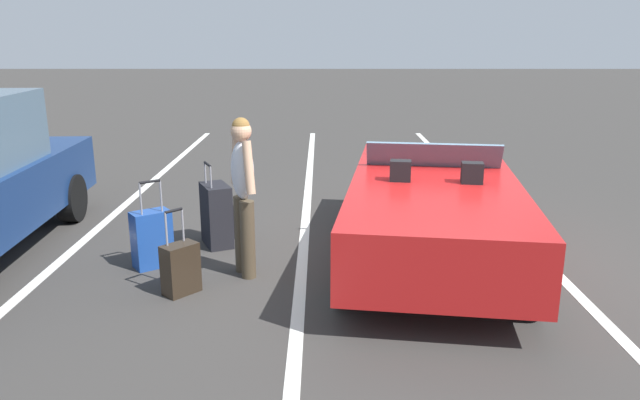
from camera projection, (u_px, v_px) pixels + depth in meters
The scene contains 9 objects.
ground_plane at pixel (430, 259), 6.79m from camera, with size 80.00×80.00×0.00m, color #383533.
lot_line_near at pixel (542, 259), 6.78m from camera, with size 18.00×0.12×0.01m, color silver.
lot_line_mid at pixel (303, 259), 6.79m from camera, with size 18.00×0.12×0.01m, color silver.
lot_line_far at pixel (63, 259), 6.79m from camera, with size 18.00×0.12×0.01m, color silver.
convertible_car at pixel (432, 204), 6.83m from camera, with size 4.34×2.32×1.24m.
suitcase_large_black at pixel (217, 215), 7.15m from camera, with size 0.55×0.45×1.01m.
suitcase_medium_bright at pixel (152, 239), 6.49m from camera, with size 0.43×0.46×0.97m.
suitcase_small_carryon at pixel (181, 268), 5.82m from camera, with size 0.39×0.38×0.84m.
traveler_person at pixel (243, 188), 6.12m from camera, with size 0.58×0.34×1.65m.
Camera 1 is at (-6.37, 1.24, 2.43)m, focal length 33.86 mm.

